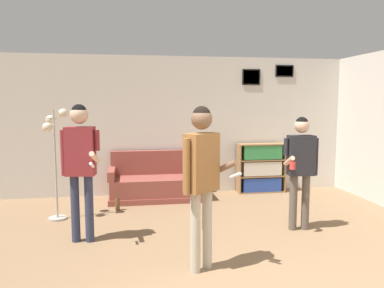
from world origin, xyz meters
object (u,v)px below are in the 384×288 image
(couch, at_px, (156,183))
(person_player_foreground_left, at_px, (80,157))
(person_watcher_holding_cup, at_px, (301,162))
(bookshelf, at_px, (261,168))
(floor_lamp, at_px, (55,144))
(bottle_on_floor, at_px, (118,204))
(person_player_foreground_center, at_px, (202,170))

(couch, xyz_separation_m, person_player_foreground_left, (-1.08, -2.04, 0.82))
(person_player_foreground_left, distance_m, person_watcher_holding_cup, 2.99)
(bookshelf, bearing_deg, floor_lamp, -162.08)
(bookshelf, xyz_separation_m, person_watcher_holding_cup, (-0.23, -2.25, 0.49))
(floor_lamp, relative_size, person_watcher_holding_cup, 1.06)
(bookshelf, relative_size, person_watcher_holding_cup, 0.61)
(bookshelf, distance_m, floor_lamp, 3.98)
(floor_lamp, bearing_deg, couch, 32.36)
(person_player_foreground_left, height_order, bottle_on_floor, person_player_foreground_left)
(person_player_foreground_center, height_order, person_watcher_holding_cup, person_player_foreground_center)
(floor_lamp, bearing_deg, person_player_foreground_center, -47.91)
(couch, distance_m, person_player_foreground_left, 2.45)
(floor_lamp, height_order, person_player_foreground_center, person_player_foreground_center)
(floor_lamp, xyz_separation_m, person_watcher_holding_cup, (3.50, -1.05, -0.20))
(bookshelf, bearing_deg, person_player_foreground_left, -145.20)
(couch, relative_size, floor_lamp, 1.01)
(couch, height_order, floor_lamp, floor_lamp)
(person_watcher_holding_cup, bearing_deg, bottle_on_floor, 152.01)
(bookshelf, relative_size, person_player_foreground_left, 0.55)
(person_player_foreground_left, relative_size, person_watcher_holding_cup, 1.11)
(person_watcher_holding_cup, bearing_deg, person_player_foreground_center, -147.15)
(couch, xyz_separation_m, bookshelf, (2.13, 0.20, 0.20))
(person_watcher_holding_cup, height_order, bottle_on_floor, person_watcher_holding_cup)
(person_player_foreground_center, height_order, bottle_on_floor, person_player_foreground_center)
(couch, bearing_deg, person_player_foreground_center, -84.57)
(person_watcher_holding_cup, bearing_deg, person_player_foreground_left, 179.71)
(bookshelf, relative_size, floor_lamp, 0.58)
(person_watcher_holding_cup, xyz_separation_m, bottle_on_floor, (-2.59, 1.38, -0.87))
(person_player_foreground_left, relative_size, person_player_foreground_center, 1.01)
(couch, relative_size, bookshelf, 1.75)
(person_player_foreground_center, bearing_deg, couch, 95.43)
(bookshelf, bearing_deg, person_player_foreground_center, -119.21)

